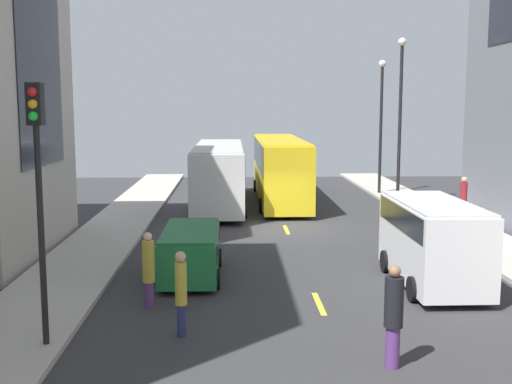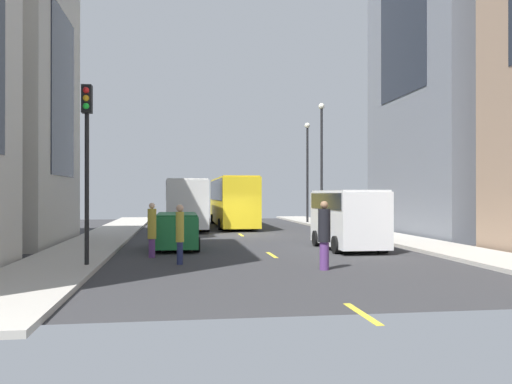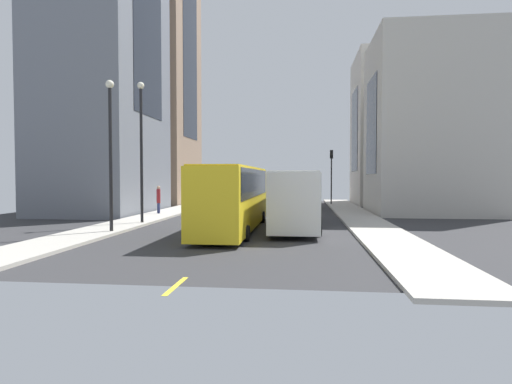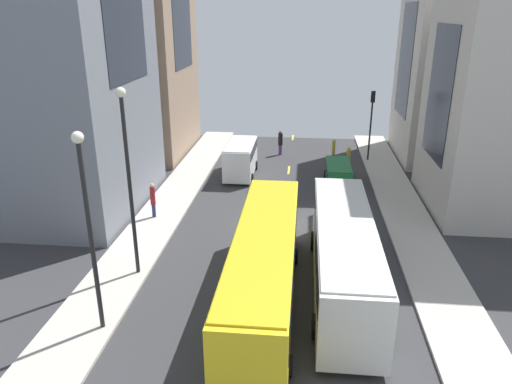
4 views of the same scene
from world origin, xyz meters
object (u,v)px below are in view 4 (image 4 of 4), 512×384
object	(u,v)px
pedestrian_walking_far	(280,142)
car_green_0	(338,172)
pedestrian_crossing_near	(333,150)
traffic_light_near_corner	(372,113)
city_bus_white	(344,249)
pedestrian_waiting_curb	(153,199)
streetcar_yellow	(265,263)
delivery_van_white	(241,157)
pedestrian_crossing_mid	(348,158)

from	to	relation	value
pedestrian_walking_far	car_green_0	bearing A→B (deg)	-21.55
pedestrian_crossing_near	traffic_light_near_corner	xyz separation A→B (m)	(-2.96, -0.77, 3.03)
city_bus_white	pedestrian_waiting_curb	distance (m)	12.87
streetcar_yellow	delivery_van_white	world-z (taller)	streetcar_yellow
pedestrian_crossing_near	traffic_light_near_corner	world-z (taller)	traffic_light_near_corner
city_bus_white	pedestrian_walking_far	bearing A→B (deg)	-79.43
city_bus_white	traffic_light_near_corner	world-z (taller)	traffic_light_near_corner
delivery_van_white	car_green_0	bearing A→B (deg)	170.79
pedestrian_waiting_curb	pedestrian_crossing_near	bearing A→B (deg)	-108.49
delivery_van_white	pedestrian_crossing_mid	world-z (taller)	delivery_van_white
pedestrian_crossing_near	pedestrian_crossing_mid	bearing A→B (deg)	-167.58
delivery_van_white	city_bus_white	bearing A→B (deg)	113.48
streetcar_yellow	traffic_light_near_corner	distance (m)	23.33
delivery_van_white	car_green_0	xyz separation A→B (m)	(-7.38, 1.20, -0.59)
delivery_van_white	traffic_light_near_corner	xyz separation A→B (m)	(-10.22, -4.78, 2.65)
city_bus_white	pedestrian_waiting_curb	bearing A→B (deg)	-31.65
car_green_0	traffic_light_near_corner	size ratio (longest dim) A/B	0.74
pedestrian_waiting_curb	pedestrian_crossing_mid	xyz separation A→B (m)	(-12.50, -10.62, -0.23)
pedestrian_walking_far	pedestrian_waiting_curb	world-z (taller)	pedestrian_waiting_curb
pedestrian_waiting_curb	pedestrian_crossing_mid	world-z (taller)	pedestrian_waiting_curb
pedestrian_crossing_mid	pedestrian_crossing_near	bearing A→B (deg)	-75.16
city_bus_white	pedestrian_crossing_mid	xyz separation A→B (m)	(-1.56, -17.37, -0.91)
city_bus_white	delivery_van_white	world-z (taller)	city_bus_white
pedestrian_walking_far	traffic_light_near_corner	world-z (taller)	traffic_light_near_corner
delivery_van_white	pedestrian_walking_far	xyz separation A→B (m)	(-2.73, -6.00, -0.35)
pedestrian_walking_far	pedestrian_crossing_near	distance (m)	4.96
pedestrian_crossing_near	traffic_light_near_corner	size ratio (longest dim) A/B	0.36
city_bus_white	traffic_light_near_corner	xyz separation A→B (m)	(-3.47, -20.31, 2.15)
delivery_van_white	pedestrian_crossing_near	bearing A→B (deg)	-151.13
car_green_0	traffic_light_near_corner	bearing A→B (deg)	-115.43
car_green_0	delivery_van_white	bearing A→B (deg)	-9.21
city_bus_white	delivery_van_white	distance (m)	16.94
city_bus_white	traffic_light_near_corner	bearing A→B (deg)	-99.71
car_green_0	pedestrian_walking_far	size ratio (longest dim) A/B	1.96
streetcar_yellow	traffic_light_near_corner	bearing A→B (deg)	-107.26
city_bus_white	pedestrian_waiting_curb	world-z (taller)	city_bus_white
delivery_van_white	pedestrian_walking_far	distance (m)	6.60
city_bus_white	pedestrian_walking_far	distance (m)	21.92
pedestrian_crossing_near	traffic_light_near_corner	bearing A→B (deg)	-88.58
car_green_0	pedestrian_crossing_mid	bearing A→B (deg)	-107.01
streetcar_yellow	delivery_van_white	bearing A→B (deg)	-79.19
delivery_van_white	traffic_light_near_corner	distance (m)	11.59
city_bus_white	pedestrian_crossing_near	bearing A→B (deg)	-91.51
city_bus_white	car_green_0	bearing A→B (deg)	-92.53
pedestrian_crossing_near	pedestrian_crossing_mid	world-z (taller)	pedestrian_crossing_mid
traffic_light_near_corner	pedestrian_walking_far	bearing A→B (deg)	-9.27
traffic_light_near_corner	car_green_0	bearing A→B (deg)	64.57
streetcar_yellow	delivery_van_white	xyz separation A→B (m)	(3.33, -17.41, -0.61)
pedestrian_crossing_mid	traffic_light_near_corner	size ratio (longest dim) A/B	0.36
delivery_van_white	pedestrian_crossing_near	size ratio (longest dim) A/B	2.50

